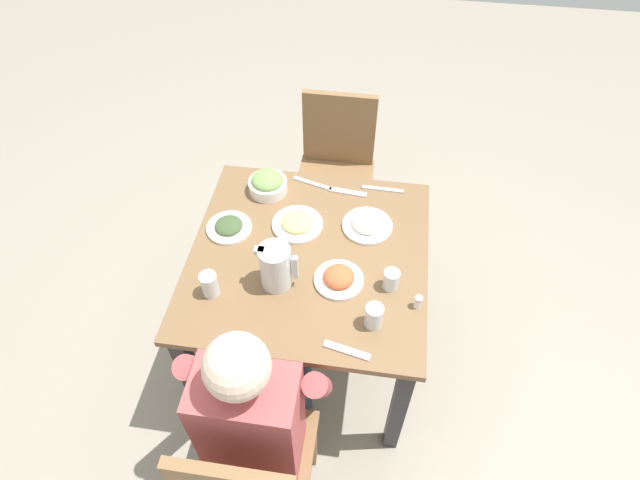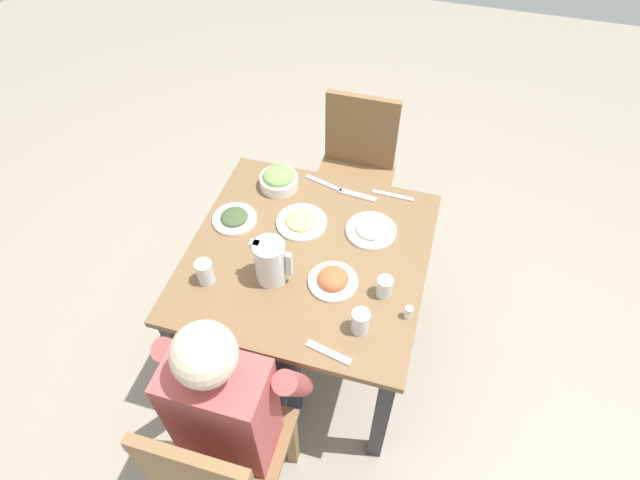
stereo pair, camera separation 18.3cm
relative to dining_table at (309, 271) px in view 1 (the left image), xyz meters
name	(u,v)px [view 1 (the left image)]	position (x,y,z in m)	size (l,w,h in m)	color
ground_plane	(311,345)	(0.00, 0.00, -0.62)	(8.00, 8.00, 0.00)	gray
dining_table	(309,271)	(0.00, 0.00, 0.00)	(0.95, 0.95, 0.73)	brown
chair_near	(249,478)	(-0.08, -0.81, -0.12)	(0.40, 0.40, 0.88)	olive
chair_far	(336,166)	(0.02, 0.81, -0.12)	(0.40, 0.40, 0.88)	olive
diner_near	(259,403)	(-0.08, -0.61, 0.03)	(0.48, 0.53, 1.18)	#B24C4C
water_pitcher	(276,267)	(-0.10, -0.15, 0.21)	(0.16, 0.12, 0.19)	silver
salad_bowl	(268,183)	(-0.24, 0.34, 0.16)	(0.17, 0.17, 0.09)	white
plate_fries	(297,223)	(-0.07, 0.15, 0.13)	(0.21, 0.21, 0.04)	white
plate_rice_curry	(339,278)	(0.14, -0.12, 0.13)	(0.19, 0.19, 0.06)	white
plate_yoghurt	(367,224)	(0.22, 0.18, 0.13)	(0.21, 0.21, 0.05)	white
plate_dolmas	(229,227)	(-0.35, 0.09, 0.13)	(0.19, 0.19, 0.04)	white
water_glass_near_right	(210,284)	(-0.33, -0.24, 0.17)	(0.06, 0.06, 0.10)	silver
water_glass_center	(374,316)	(0.28, -0.29, 0.16)	(0.07, 0.07, 0.10)	silver
water_glass_near_left	(391,280)	(0.33, -0.11, 0.16)	(0.06, 0.06, 0.09)	silver
salt_shaker	(418,302)	(0.44, -0.19, 0.14)	(0.03, 0.03, 0.05)	white
fork_near	(348,192)	(0.12, 0.37, 0.12)	(0.17, 0.03, 0.01)	silver
knife_near	(383,189)	(0.27, 0.42, 0.12)	(0.18, 0.02, 0.01)	silver
fork_far	(347,350)	(0.20, -0.41, 0.12)	(0.17, 0.03, 0.01)	silver
knife_far	(313,183)	(-0.05, 0.41, 0.12)	(0.18, 0.02, 0.01)	silver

